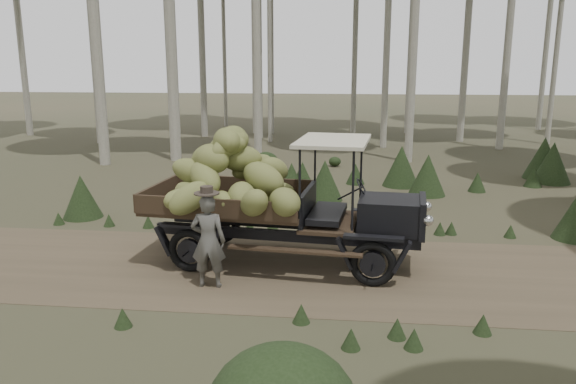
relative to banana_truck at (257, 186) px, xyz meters
The scene contains 5 objects.
ground 1.61m from the banana_truck, 39.80° to the right, with size 120.00×120.00×0.00m, color #473D2B.
dirt_track 1.61m from the banana_truck, 39.80° to the right, with size 70.00×4.00×0.01m, color brown.
banana_truck is the anchor object (origin of this frame).
farmer 1.57m from the banana_truck, 117.51° to the right, with size 0.61×0.46×1.78m.
undergrowth 2.79m from the banana_truck, 10.71° to the left, with size 23.81×23.66×1.39m.
Camera 1 is at (1.30, -9.84, 3.80)m, focal length 35.00 mm.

